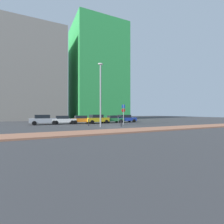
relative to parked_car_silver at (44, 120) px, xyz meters
The scene contains 15 objects.
ground_plane 11.39m from the parked_car_silver, 42.85° to the right, with size 120.00×120.00×0.00m, color #38383A.
sidewalk_brick 15.78m from the parked_car_silver, 58.12° to the right, with size 40.00×3.12×0.14m, color #9E664C.
parked_car_silver is the anchor object (origin of this frame).
parked_car_white 2.79m from the parked_car_silver, ahead, with size 4.21×2.27×1.38m.
parked_car_orange 6.00m from the parked_car_silver, ahead, with size 4.28×2.21×1.38m.
parked_car_yellow 8.52m from the parked_car_silver, ahead, with size 4.06×2.28×1.53m.
parked_car_green 11.79m from the parked_car_silver, ahead, with size 4.00×2.04×1.37m.
parked_car_blue 14.39m from the parked_car_silver, ahead, with size 4.30×1.94×1.47m.
parking_sign_post 12.45m from the parked_car_silver, 24.25° to the right, with size 0.60×0.10×3.18m.
parking_meter 11.55m from the parked_car_silver, 28.73° to the right, with size 0.18×0.14×1.50m.
street_lamp 10.70m from the parked_car_silver, 49.48° to the right, with size 0.70×0.36×8.44m.
traffic_bollard_near 12.37m from the parked_car_silver, 43.47° to the right, with size 0.13×0.13×0.90m, color black.
traffic_bollard_mid 7.56m from the parked_car_silver, 42.62° to the right, with size 0.12×0.12×0.98m, color black.
building_colorful_midrise 29.91m from the parked_car_silver, 51.32° to the left, with size 15.28×14.81×29.02m, color green.
building_under_construction 24.01m from the parked_car_silver, 93.44° to the left, with size 14.94×14.57×23.85m, color gray.
Camera 1 is at (-9.83, -19.67, 1.85)m, focal length 26.02 mm.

